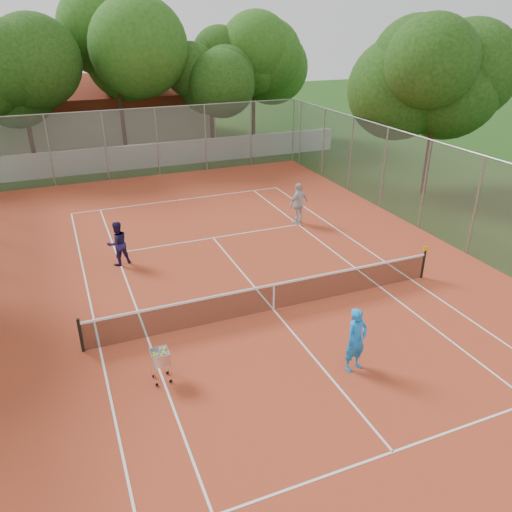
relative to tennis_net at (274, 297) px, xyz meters
name	(u,v)px	position (x,y,z in m)	size (l,w,h in m)	color
ground	(273,310)	(0.00, 0.00, -0.51)	(120.00, 120.00, 0.00)	#18380F
court_pad	(273,310)	(0.00, 0.00, -0.50)	(18.00, 34.00, 0.02)	#AF4022
court_lines	(273,310)	(0.00, 0.00, -0.49)	(10.98, 23.78, 0.01)	white
tennis_net	(274,297)	(0.00, 0.00, 0.00)	(11.88, 0.10, 0.98)	black
perimeter_fence	(274,255)	(0.00, 0.00, 1.49)	(18.00, 34.00, 4.00)	slate
boundary_wall	(152,155)	(0.00, 19.00, 0.24)	(26.00, 0.30, 1.50)	silver
clubhouse	(99,110)	(-2.00, 29.00, 1.69)	(16.40, 9.00, 4.40)	beige
tropical_trees	(137,80)	(0.00, 22.00, 4.49)	(29.00, 19.00, 10.00)	#16370D
player_near	(356,340)	(0.77, -3.57, 0.43)	(0.67, 0.44, 1.84)	#1B85EB
player_far_left	(118,243)	(-4.11, 5.32, 0.38)	(0.85, 0.66, 1.74)	#20184A
player_far_right	(299,204)	(4.18, 6.56, 0.47)	(1.13, 0.47, 1.93)	silver
ball_hopper	(161,365)	(-4.13, -2.11, 0.01)	(0.48, 0.48, 1.01)	silver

